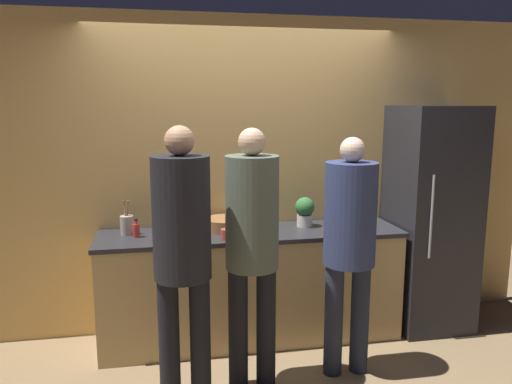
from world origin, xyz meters
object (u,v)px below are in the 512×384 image
object	(u,v)px
person_right	(350,236)
potted_plant	(305,211)
cup_red	(227,234)
person_center	(252,238)
fruit_bowl	(227,224)
refrigerator	(430,218)
utensil_crock	(127,224)
person_left	(182,244)
bottle_red	(136,230)

from	to	relation	value
person_right	potted_plant	bearing A→B (deg)	97.92
cup_red	person_center	bearing A→B (deg)	-79.19
person_right	cup_red	world-z (taller)	person_right
fruit_bowl	cup_red	distance (m)	0.28
refrigerator	utensil_crock	xyz separation A→B (m)	(-2.49, 0.11, 0.04)
person_left	bottle_red	world-z (taller)	person_left
refrigerator	person_right	bearing A→B (deg)	-146.75
person_right	bottle_red	size ratio (longest dim) A/B	11.78
fruit_bowl	utensil_crock	xyz separation A→B (m)	(-0.77, 0.01, 0.03)
refrigerator	cup_red	distance (m)	1.77
utensil_crock	fruit_bowl	bearing A→B (deg)	-0.58
refrigerator	potted_plant	distance (m)	1.08
person_center	person_right	xyz separation A→B (m)	(0.69, 0.05, -0.04)
potted_plant	person_right	bearing A→B (deg)	-82.08
fruit_bowl	bottle_red	world-z (taller)	bottle_red
refrigerator	person_left	bearing A→B (deg)	-158.82
bottle_red	cup_red	distance (m)	0.69
bottle_red	cup_red	size ratio (longest dim) A/B	1.55
fruit_bowl	utensil_crock	size ratio (longest dim) A/B	1.26
utensil_crock	cup_red	distance (m)	0.79
fruit_bowl	person_center	bearing A→B (deg)	-85.63
person_right	bottle_red	distance (m)	1.59
fruit_bowl	potted_plant	size ratio (longest dim) A/B	1.40
potted_plant	person_left	bearing A→B (deg)	-138.80
person_left	fruit_bowl	bearing A→B (deg)	66.80
refrigerator	potted_plant	bearing A→B (deg)	175.16
person_left	potted_plant	xyz separation A→B (m)	(1.04, 0.91, -0.03)
refrigerator	person_right	world-z (taller)	refrigerator
refrigerator	cup_red	bearing A→B (deg)	-174.18
refrigerator	potted_plant	xyz separation A→B (m)	(-1.07, 0.09, 0.09)
person_right	refrigerator	bearing A→B (deg)	33.25
person_left	person_center	size ratio (longest dim) A/B	1.01
person_center	bottle_red	bearing A→B (deg)	137.41
fruit_bowl	potted_plant	world-z (taller)	potted_plant
fruit_bowl	potted_plant	distance (m)	0.65
utensil_crock	refrigerator	bearing A→B (deg)	-2.46
utensil_crock	potted_plant	size ratio (longest dim) A/B	1.11
bottle_red	potted_plant	size ratio (longest dim) A/B	0.59
person_right	fruit_bowl	distance (m)	1.05
refrigerator	cup_red	world-z (taller)	refrigerator
person_right	fruit_bowl	size ratio (longest dim) A/B	4.92
person_right	fruit_bowl	bearing A→B (deg)	135.38
bottle_red	cup_red	bearing A→B (deg)	-16.21
potted_plant	utensil_crock	bearing A→B (deg)	179.35
person_center	utensil_crock	bearing A→B (deg)	136.46
utensil_crock	cup_red	xyz separation A→B (m)	(0.74, -0.29, -0.04)
fruit_bowl	refrigerator	bearing A→B (deg)	-3.31
person_center	person_right	distance (m)	0.69
potted_plant	person_center	bearing A→B (deg)	-127.05
fruit_bowl	bottle_red	distance (m)	0.71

